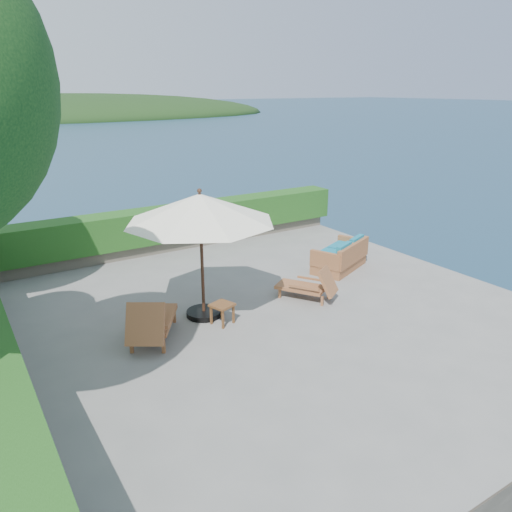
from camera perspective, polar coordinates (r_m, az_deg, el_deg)
ground at (r=11.41m, az=0.89°, el=-6.59°), size 12.00×12.00×0.00m
foundation at (r=12.15m, az=0.85°, el=-13.21°), size 12.00×12.00×3.00m
ocean at (r=12.98m, az=0.82°, el=-18.65°), size 600.00×600.00×0.00m
offshore_island at (r=151.94m, az=-21.45°, el=14.55°), size 126.00×57.60×12.60m
planter_wall_far at (r=16.01m, az=-10.18°, el=1.36°), size 12.00×0.60×0.36m
hedge_far at (r=15.82m, az=-10.31°, el=3.68°), size 12.40×0.90×1.00m
patio_umbrella at (r=10.56m, az=-6.40°, el=5.30°), size 3.58×3.58×2.90m
lounge_left at (r=10.30m, az=-11.83°, el=-7.31°), size 1.57×1.89×1.03m
lounge_right at (r=12.09m, az=6.15°, el=-3.38°), size 1.28×1.54×0.84m
side_table at (r=10.82m, az=-3.89°, el=-5.89°), size 0.55×0.55×0.46m
wicker_loveseat at (r=14.19m, az=9.70°, el=-0.16°), size 2.03×1.56×0.89m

